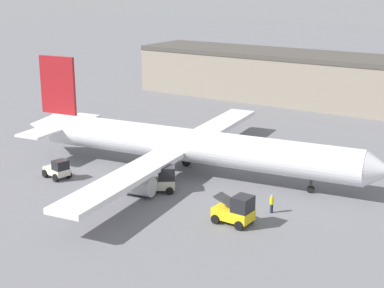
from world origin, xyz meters
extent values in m
plane|color=slate|center=(0.00, 0.00, 0.00)|extent=(400.00, 400.00, 0.00)
cube|color=gray|center=(3.80, 40.08, 3.63)|extent=(74.16, 11.56, 7.25)
cube|color=#47423D|center=(3.80, 40.08, 7.60)|extent=(74.16, 11.79, 0.70)
cylinder|color=white|center=(0.00, 0.00, 3.09)|extent=(34.81, 8.08, 3.43)
cone|color=white|center=(18.53, 2.52, 3.09)|extent=(3.17, 3.70, 3.36)
cone|color=white|center=(-19.04, -2.59, 3.09)|extent=(4.18, 3.74, 3.26)
cube|color=white|center=(-3.14, 10.20, 2.49)|extent=(5.62, 17.91, 0.50)
cube|color=white|center=(-0.30, -10.67, 2.49)|extent=(5.62, 17.91, 0.50)
cylinder|color=#B7B7BC|center=(-2.78, 7.58, 1.14)|extent=(3.18, 2.28, 1.90)
cylinder|color=#B7B7BC|center=(-0.65, -8.05, 1.14)|extent=(3.18, 2.28, 1.90)
cube|color=maroon|center=(-16.49, -2.25, 8.05)|extent=(4.55, 0.97, 6.48)
cube|color=white|center=(-17.00, 1.49, 3.44)|extent=(3.61, 4.49, 0.24)
cube|color=white|center=(-15.98, -5.98, 3.44)|extent=(3.61, 4.49, 0.24)
cylinder|color=#38383D|center=(12.36, 1.68, 0.69)|extent=(0.28, 0.28, 1.38)
cylinder|color=black|center=(12.36, 1.68, 0.35)|extent=(0.74, 0.44, 0.70)
cylinder|color=#38383D|center=(-1.42, -2.44, 0.69)|extent=(0.28, 0.28, 1.38)
cylinder|color=black|center=(-1.42, -2.44, 0.45)|extent=(0.94, 0.47, 0.90)
cylinder|color=#38383D|center=(-2.02, 1.98, 0.69)|extent=(0.28, 0.28, 1.38)
cylinder|color=black|center=(-2.02, 1.98, 0.45)|extent=(0.94, 0.47, 0.90)
cylinder|color=#1E2338|center=(11.43, -4.81, 0.40)|extent=(0.27, 0.27, 0.80)
cylinder|color=yellow|center=(11.43, -4.81, 1.11)|extent=(0.37, 0.37, 0.63)
sphere|color=tan|center=(11.43, -4.81, 1.55)|extent=(0.23, 0.23, 0.23)
cube|color=beige|center=(-0.05, -6.14, 0.80)|extent=(3.87, 3.45, 0.88)
cube|color=black|center=(0.76, -5.55, 1.87)|extent=(2.15, 2.14, 1.25)
cylinder|color=black|center=(1.45, -6.08, 0.36)|extent=(0.75, 0.65, 0.73)
cylinder|color=black|center=(0.47, -4.73, 0.36)|extent=(0.75, 0.65, 0.73)
cylinder|color=black|center=(-0.56, -7.55, 0.36)|extent=(0.75, 0.65, 0.73)
cylinder|color=black|center=(-1.55, -6.20, 0.36)|extent=(0.75, 0.65, 0.73)
cube|color=yellow|center=(9.73, -8.61, 0.84)|extent=(3.32, 1.95, 0.90)
cube|color=black|center=(10.64, -8.64, 1.92)|extent=(1.49, 1.70, 1.28)
cube|color=#333333|center=(9.14, -8.59, 1.88)|extent=(2.07, 1.35, 0.78)
cylinder|color=black|center=(10.83, -9.57, 0.39)|extent=(0.78, 0.31, 0.77)
cylinder|color=black|center=(10.90, -7.73, 0.39)|extent=(0.78, 0.31, 0.77)
cylinder|color=black|center=(8.56, -9.49, 0.39)|extent=(0.78, 0.31, 0.77)
cylinder|color=black|center=(8.62, -7.65, 0.39)|extent=(0.78, 0.31, 0.77)
cube|color=beige|center=(-10.94, -8.46, 0.73)|extent=(2.98, 2.01, 0.66)
cube|color=black|center=(-10.19, -8.61, 1.54)|extent=(1.44, 1.58, 0.95)
cylinder|color=black|center=(-10.14, -9.39, 0.40)|extent=(0.85, 0.43, 0.81)
cylinder|color=black|center=(-9.86, -7.89, 0.40)|extent=(0.85, 0.43, 0.81)
cylinder|color=black|center=(-12.03, -9.04, 0.40)|extent=(0.85, 0.43, 0.81)
cylinder|color=black|center=(-11.74, -7.53, 0.40)|extent=(0.85, 0.43, 0.81)
camera|label=1|loc=(31.70, -48.29, 19.83)|focal=55.00mm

